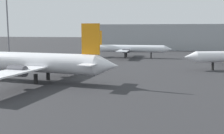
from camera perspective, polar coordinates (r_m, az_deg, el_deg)
name	(u,v)px	position (r m, az deg, el deg)	size (l,w,h in m)	color
airplane_on_taxiway	(37,63)	(47.36, -15.43, 0.90)	(29.40, 29.38, 9.77)	white
airplane_far_left	(128,49)	(85.75, 3.43, 3.90)	(26.62, 17.62, 8.50)	silver
light_mast_left	(8,22)	(106.88, -21.14, 8.80)	(2.40, 0.50, 20.49)	slate
terminal_building	(196,37)	(127.31, 17.19, 6.06)	(91.87, 19.24, 11.10)	#999EA3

